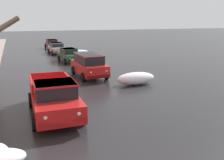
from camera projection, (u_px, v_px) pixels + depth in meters
name	position (u px, v px, depth m)	size (l,w,h in m)	color
snow_bank_along_left_kerb	(77.00, 52.00, 32.42)	(2.97, 0.97, 0.66)	white
snow_bank_near_corner_right	(136.00, 79.00, 17.73)	(2.81, 1.17, 0.87)	white
pickup_truck_red_approaching_near_lane	(54.00, 97.00, 11.97)	(2.32, 5.30, 1.76)	red
suv_red_parked_kerbside_close	(89.00, 64.00, 19.99)	(2.14, 4.59, 1.82)	red
sedan_green_parked_kerbside_mid	(69.00, 55.00, 27.17)	(2.07, 4.19, 1.42)	#1E5633
sedan_silver_parked_far_down_block	(57.00, 48.00, 33.76)	(2.05, 4.22, 1.42)	#B7B7BC
sedan_maroon_queued_behind_truck	(52.00, 44.00, 39.20)	(1.99, 4.01, 1.42)	maroon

